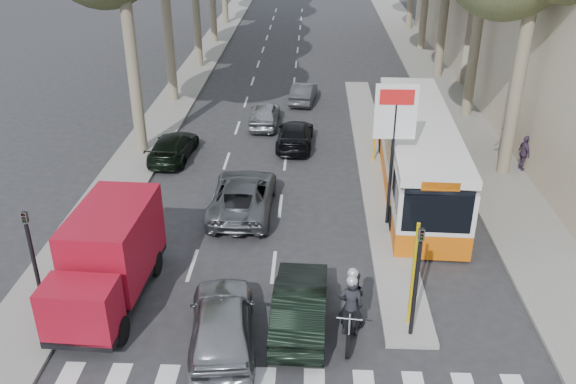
# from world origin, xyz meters

# --- Properties ---
(ground) EXTENTS (120.00, 120.00, 0.00)m
(ground) POSITION_xyz_m (0.00, 0.00, 0.00)
(ground) COLOR #28282B
(ground) RESTS_ON ground
(sidewalk_right) EXTENTS (3.20, 70.00, 0.12)m
(sidewalk_right) POSITION_xyz_m (8.60, 25.00, 0.06)
(sidewalk_right) COLOR gray
(sidewalk_right) RESTS_ON ground
(median_left) EXTENTS (2.40, 64.00, 0.12)m
(median_left) POSITION_xyz_m (-8.00, 28.00, 0.06)
(median_left) COLOR gray
(median_left) RESTS_ON ground
(traffic_island) EXTENTS (1.50, 26.00, 0.16)m
(traffic_island) POSITION_xyz_m (3.25, 11.00, 0.08)
(traffic_island) COLOR gray
(traffic_island) RESTS_ON ground
(billboard) EXTENTS (1.50, 12.10, 5.60)m
(billboard) POSITION_xyz_m (3.25, 5.00, 3.70)
(billboard) COLOR yellow
(billboard) RESTS_ON ground
(traffic_light_island) EXTENTS (0.16, 0.41, 3.60)m
(traffic_light_island) POSITION_xyz_m (3.25, -1.50, 2.49)
(traffic_light_island) COLOR black
(traffic_light_island) RESTS_ON ground
(traffic_light_left) EXTENTS (0.16, 0.41, 3.60)m
(traffic_light_left) POSITION_xyz_m (-7.60, -1.00, 2.49)
(traffic_light_left) COLOR black
(traffic_light_left) RESTS_ON ground
(silver_hatchback) EXTENTS (2.33, 4.68, 1.53)m
(silver_hatchback) POSITION_xyz_m (-2.08, -2.00, 0.76)
(silver_hatchback) COLOR gray
(silver_hatchback) RESTS_ON ground
(dark_hatchback) EXTENTS (1.67, 4.42, 1.44)m
(dark_hatchback) POSITION_xyz_m (0.07, -1.00, 0.72)
(dark_hatchback) COLOR black
(dark_hatchback) RESTS_ON ground
(queue_car_a) EXTENTS (2.47, 5.21, 1.44)m
(queue_car_a) POSITION_xyz_m (-2.36, 6.00, 0.72)
(queue_car_a) COLOR #505358
(queue_car_a) RESTS_ON ground
(queue_car_b) EXTENTS (1.88, 4.30, 1.23)m
(queue_car_b) POSITION_xyz_m (-0.50, 13.00, 0.62)
(queue_car_b) COLOR black
(queue_car_b) RESTS_ON ground
(queue_car_c) EXTENTS (1.63, 3.87, 1.31)m
(queue_car_c) POSITION_xyz_m (-2.24, 15.91, 0.65)
(queue_car_c) COLOR #9FA2A6
(queue_car_c) RESTS_ON ground
(queue_car_d) EXTENTS (1.70, 3.77, 1.20)m
(queue_car_d) POSITION_xyz_m (-0.19, 20.10, 0.60)
(queue_car_d) COLOR #43454A
(queue_car_d) RESTS_ON ground
(queue_car_e) EXTENTS (1.99, 4.32, 1.23)m
(queue_car_e) POSITION_xyz_m (-6.26, 11.22, 0.61)
(queue_car_e) COLOR black
(queue_car_e) RESTS_ON ground
(red_truck) EXTENTS (2.32, 5.54, 2.91)m
(red_truck) POSITION_xyz_m (-5.80, 0.02, 1.54)
(red_truck) COLOR black
(red_truck) RESTS_ON ground
(city_bus) EXTENTS (3.13, 12.15, 3.17)m
(city_bus) POSITION_xyz_m (4.80, 8.49, 1.67)
(city_bus) COLOR #D65E0B
(city_bus) RESTS_ON ground
(motorcycle) EXTENTS (0.94, 2.43, 2.07)m
(motorcycle) POSITION_xyz_m (1.53, -1.24, 0.94)
(motorcycle) COLOR black
(motorcycle) RESTS_ON ground
(pedestrian_near) EXTENTS (0.61, 1.02, 1.64)m
(pedestrian_near) POSITION_xyz_m (9.92, 10.27, 0.94)
(pedestrian_near) COLOR #483651
(pedestrian_near) RESTS_ON sidewalk_right
(pedestrian_far) EXTENTS (1.05, 0.58, 1.54)m
(pedestrian_far) POSITION_xyz_m (9.56, 11.89, 0.89)
(pedestrian_far) COLOR #706654
(pedestrian_far) RESTS_ON sidewalk_right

